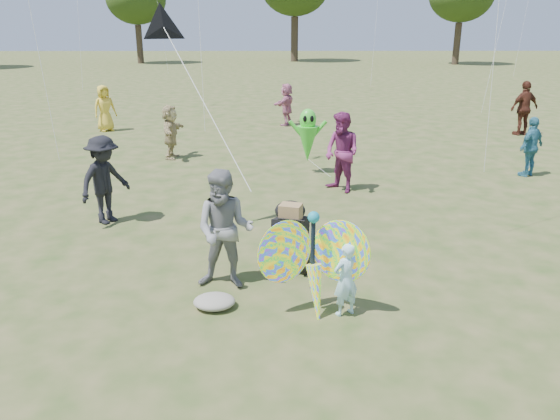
# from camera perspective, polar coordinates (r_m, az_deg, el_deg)

# --- Properties ---
(ground) EXTENTS (160.00, 160.00, 0.00)m
(ground) POSITION_cam_1_polar(r_m,az_deg,el_deg) (7.53, 1.69, -11.68)
(ground) COLOR #51592B
(ground) RESTS_ON ground
(child_girl) EXTENTS (0.46, 0.40, 1.06)m
(child_girl) POSITION_cam_1_polar(r_m,az_deg,el_deg) (7.53, 6.89, -7.23)
(child_girl) COLOR #B3E9FE
(child_girl) RESTS_ON ground
(adult_man) EXTENTS (0.98, 0.81, 1.84)m
(adult_man) POSITION_cam_1_polar(r_m,az_deg,el_deg) (8.16, -5.79, -2.10)
(adult_man) COLOR gray
(adult_man) RESTS_ON ground
(grey_bag) EXTENTS (0.60, 0.49, 0.19)m
(grey_bag) POSITION_cam_1_polar(r_m,az_deg,el_deg) (7.90, -6.88, -9.47)
(grey_bag) COLOR gray
(grey_bag) RESTS_ON ground
(crowd_b) EXTENTS (1.19, 1.32, 1.78)m
(crowd_b) POSITION_cam_1_polar(r_m,az_deg,el_deg) (11.40, -17.88, 3.00)
(crowd_b) COLOR black
(crowd_b) RESTS_ON ground
(crowd_c) EXTENTS (0.98, 0.84, 1.57)m
(crowd_c) POSITION_cam_1_polar(r_m,az_deg,el_deg) (15.80, 24.76, 6.02)
(crowd_c) COLOR teal
(crowd_c) RESTS_ON ground
(crowd_d) EXTENTS (0.60, 1.51, 1.59)m
(crowd_d) POSITION_cam_1_polar(r_m,az_deg,el_deg) (16.68, -11.36, 8.01)
(crowd_d) COLOR tan
(crowd_d) RESTS_ON ground
(crowd_e) EXTENTS (1.14, 1.17, 1.90)m
(crowd_e) POSITION_cam_1_polar(r_m,az_deg,el_deg) (13.04, 6.49, 5.99)
(crowd_e) COLOR #7C2960
(crowd_e) RESTS_ON ground
(crowd_g) EXTENTS (0.99, 0.94, 1.70)m
(crowd_g) POSITION_cam_1_polar(r_m,az_deg,el_deg) (21.74, -17.86, 10.09)
(crowd_g) COLOR gold
(crowd_g) RESTS_ON ground
(crowd_h) EXTENTS (1.22, 0.81, 1.93)m
(crowd_h) POSITION_cam_1_polar(r_m,az_deg,el_deg) (21.78, 24.16, 9.68)
(crowd_h) COLOR #4B2319
(crowd_h) RESTS_ON ground
(crowd_j) EXTENTS (1.07, 1.58, 1.64)m
(crowd_j) POSITION_cam_1_polar(r_m,az_deg,el_deg) (22.04, 0.68, 10.99)
(crowd_j) COLOR #C06D8D
(crowd_j) RESTS_ON ground
(jogging_stroller) EXTENTS (0.69, 1.12, 1.09)m
(jogging_stroller) POSITION_cam_1_polar(r_m,az_deg,el_deg) (8.98, 1.09, -2.11)
(jogging_stroller) COLOR black
(jogging_stroller) RESTS_ON ground
(butterfly_kite) EXTENTS (1.74, 0.75, 1.69)m
(butterfly_kite) POSITION_cam_1_polar(r_m,az_deg,el_deg) (7.44, 3.57, -5.72)
(butterfly_kite) COLOR red
(butterfly_kite) RESTS_ON ground
(delta_kite_rig) EXTENTS (2.01, 2.53, 2.72)m
(delta_kite_rig) POSITION_cam_1_polar(r_m,az_deg,el_deg) (10.05, -12.02, 18.10)
(delta_kite_rig) COLOR black
(delta_kite_rig) RESTS_ON ground
(alien_kite) EXTENTS (1.12, 0.69, 1.74)m
(alien_kite) POSITION_cam_1_polar(r_m,az_deg,el_deg) (14.62, 2.91, 7.55)
(alien_kite) COLOR #42D832
(alien_kite) RESTS_ON ground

